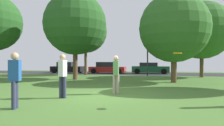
{
  "coord_description": "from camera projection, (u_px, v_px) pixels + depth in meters",
  "views": [
    {
      "loc": [
        2.15,
        -7.91,
        1.46
      ],
      "look_at": [
        0.0,
        2.42,
        1.39
      ],
      "focal_mm": 31.08,
      "sensor_mm": 36.0,
      "label": 1
    }
  ],
  "objects": [
    {
      "name": "ground_plane",
      "position": [
        100.0,
        96.0,
        8.2
      ],
      "size": [
        44.0,
        44.0,
        0.0
      ],
      "primitive_type": "plane",
      "color": "#47702D"
    },
    {
      "name": "road_strip",
      "position": [
        134.0,
        73.0,
        23.86
      ],
      "size": [
        44.0,
        6.4,
        0.01
      ],
      "primitive_type": "cube",
      "color": "#28282B",
      "rests_on": "ground_plane"
    },
    {
      "name": "maple_tree_near",
      "position": [
        75.0,
        24.0,
        15.83
      ],
      "size": [
        5.09,
        5.09,
        7.11
      ],
      "color": "brown",
      "rests_on": "ground_plane"
    },
    {
      "name": "oak_tree_right",
      "position": [
        202.0,
        30.0,
        18.2
      ],
      "size": [
        5.39,
        5.39,
        7.1
      ],
      "color": "brown",
      "rests_on": "ground_plane"
    },
    {
      "name": "maple_tree_far",
      "position": [
        174.0,
        28.0,
        13.55
      ],
      "size": [
        4.85,
        4.85,
        6.26
      ],
      "color": "brown",
      "rests_on": "ground_plane"
    },
    {
      "name": "birch_tree_lone",
      "position": [
        86.0,
        32.0,
        21.46
      ],
      "size": [
        4.74,
        4.74,
        7.18
      ],
      "color": "brown",
      "rests_on": "ground_plane"
    },
    {
      "name": "person_catcher",
      "position": [
        15.0,
        77.0,
        6.0
      ],
      "size": [
        0.36,
        0.3,
        1.75
      ],
      "rotation": [
        0.0,
        0.0,
        0.25
      ],
      "color": "#2D334C",
      "rests_on": "ground_plane"
    },
    {
      "name": "person_bystander",
      "position": [
        63.0,
        74.0,
        7.78
      ],
      "size": [
        0.3,
        0.34,
        1.76
      ],
      "rotation": [
        0.0,
        0.0,
        1.49
      ],
      "color": "#2D334C",
      "rests_on": "ground_plane"
    },
    {
      "name": "person_walking",
      "position": [
        116.0,
        73.0,
        8.75
      ],
      "size": [
        0.3,
        0.33,
        1.74
      ],
      "rotation": [
        0.0,
        0.0,
        1.61
      ],
      "color": "gray",
      "rests_on": "ground_plane"
    },
    {
      "name": "frisbee_disc",
      "position": [
        178.0,
        53.0,
        6.21
      ],
      "size": [
        0.36,
        0.36,
        0.04
      ],
      "color": "orange"
    },
    {
      "name": "parked_car_black",
      "position": [
        67.0,
        68.0,
        25.24
      ],
      "size": [
        4.14,
        1.94,
        1.42
      ],
      "color": "black",
      "rests_on": "ground_plane"
    },
    {
      "name": "parked_car_red",
      "position": [
        107.0,
        68.0,
        24.44
      ],
      "size": [
        4.49,
        2.12,
        1.42
      ],
      "color": "#B21E1E",
      "rests_on": "ground_plane"
    },
    {
      "name": "parked_car_green",
      "position": [
        150.0,
        68.0,
        23.72
      ],
      "size": [
        4.41,
        1.98,
        1.35
      ],
      "color": "#195633",
      "rests_on": "ground_plane"
    },
    {
      "name": "street_lamp_post",
      "position": [
        148.0,
        54.0,
        19.78
      ],
      "size": [
        0.14,
        0.14,
        4.5
      ],
      "primitive_type": "cylinder",
      "color": "#2D2D33",
      "rests_on": "ground_plane"
    }
  ]
}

